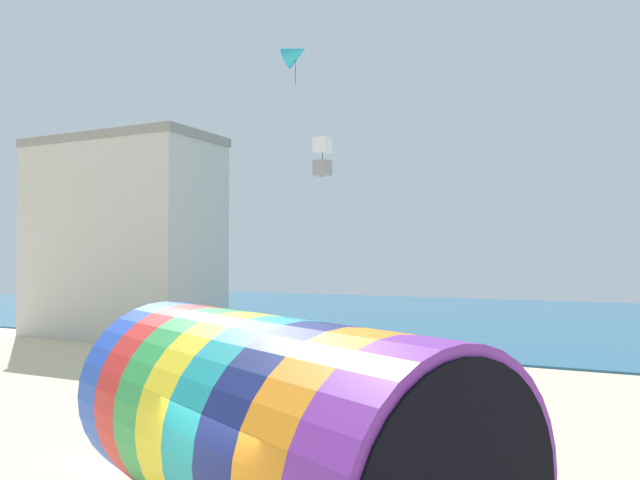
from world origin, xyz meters
TOP-DOWN VIEW (x-y plane):
  - sea at (0.00, 39.96)m, footprint 120.00×40.00m
  - giant_inflatable_tube at (-0.20, 1.57)m, footprint 8.97×6.94m
  - kite_cyan_delta at (-6.81, 14.83)m, footprint 1.27×1.05m
  - kite_white_box at (-5.30, 14.22)m, footprint 0.61×0.61m
  - promenade_building at (-21.02, 20.15)m, footprint 11.31×5.43m

SIDE VIEW (x-z plane):
  - sea at x=0.00m, z-range 0.00..0.10m
  - giant_inflatable_tube at x=-0.20m, z-range 0.00..3.64m
  - promenade_building at x=-21.02m, z-range 0.01..11.45m
  - kite_white_box at x=-5.30m, z-range 7.66..9.24m
  - kite_cyan_delta at x=-6.81m, z-range 11.93..13.75m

